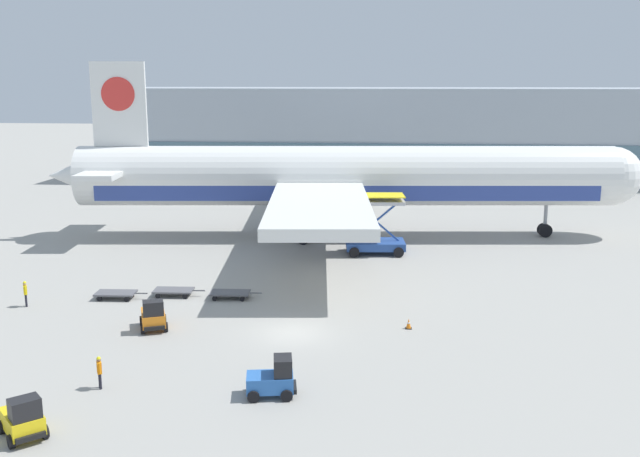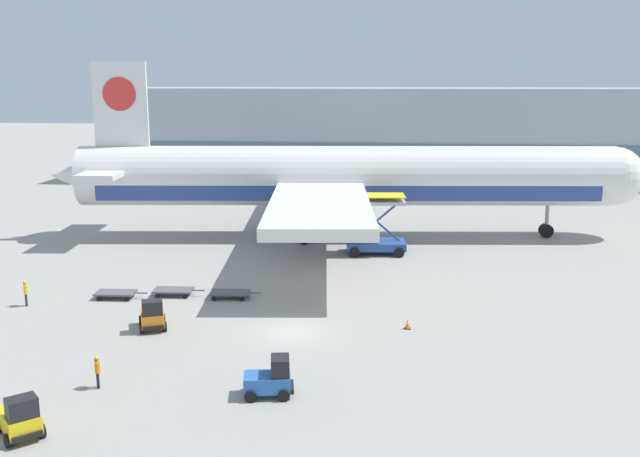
# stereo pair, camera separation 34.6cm
# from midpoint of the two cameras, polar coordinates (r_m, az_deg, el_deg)

# --- Properties ---
(ground_plane) EXTENTS (400.00, 400.00, 0.00)m
(ground_plane) POSITION_cam_midpoint_polar(r_m,az_deg,el_deg) (44.48, -2.07, -8.36)
(ground_plane) COLOR #9E9B93
(terminal_building) EXTENTS (90.00, 18.20, 14.00)m
(terminal_building) POSITION_cam_midpoint_polar(r_m,az_deg,el_deg) (111.71, 6.91, 7.51)
(terminal_building) COLOR #9EA8B2
(terminal_building) RESTS_ON ground_plane
(airplane_main) EXTENTS (58.04, 48.55, 17.00)m
(airplane_main) POSITION_cam_midpoint_polar(r_m,az_deg,el_deg) (69.85, 1.69, 4.03)
(airplane_main) COLOR white
(airplane_main) RESTS_ON ground_plane
(scissor_lift_loader) EXTENTS (5.47, 3.81, 5.32)m
(scissor_lift_loader) POSITION_cam_midpoint_polar(r_m,az_deg,el_deg) (63.86, 4.66, -0.22)
(scissor_lift_loader) COLOR #284C99
(scissor_lift_loader) RESTS_ON ground_plane
(baggage_tug_foreground) EXTENTS (2.65, 1.98, 2.00)m
(baggage_tug_foreground) POSITION_cam_midpoint_polar(r_m,az_deg,el_deg) (36.02, -3.68, -11.91)
(baggage_tug_foreground) COLOR #2D66B7
(baggage_tug_foreground) RESTS_ON ground_plane
(baggage_tug_mid) EXTENTS (2.33, 2.78, 2.00)m
(baggage_tug_mid) POSITION_cam_midpoint_polar(r_m,az_deg,el_deg) (46.05, -13.06, -6.80)
(baggage_tug_mid) COLOR orange
(baggage_tug_mid) RESTS_ON ground_plane
(baggage_tug_far) EXTENTS (2.71, 2.76, 2.00)m
(baggage_tug_far) POSITION_cam_midpoint_polar(r_m,az_deg,el_deg) (34.72, -22.60, -13.81)
(baggage_tug_far) COLOR yellow
(baggage_tug_far) RESTS_ON ground_plane
(baggage_dolly_lead) EXTENTS (3.74, 1.65, 0.48)m
(baggage_dolly_lead) POSITION_cam_midpoint_polar(r_m,az_deg,el_deg) (53.08, -15.84, -4.99)
(baggage_dolly_lead) COLOR #56565B
(baggage_dolly_lead) RESTS_ON ground_plane
(baggage_dolly_second) EXTENTS (3.74, 1.65, 0.48)m
(baggage_dolly_second) POSITION_cam_midpoint_polar(r_m,az_deg,el_deg) (52.75, -11.46, -4.88)
(baggage_dolly_second) COLOR #56565B
(baggage_dolly_second) RESTS_ON ground_plane
(baggage_dolly_third) EXTENTS (3.74, 1.65, 0.48)m
(baggage_dolly_third) POSITION_cam_midpoint_polar(r_m,az_deg,el_deg) (51.49, -7.05, -5.14)
(baggage_dolly_third) COLOR #56565B
(baggage_dolly_third) RESTS_ON ground_plane
(ground_crew_near) EXTENTS (0.37, 0.50, 1.80)m
(ground_crew_near) POSITION_cam_midpoint_polar(r_m,az_deg,el_deg) (53.20, -22.33, -4.65)
(ground_crew_near) COLOR black
(ground_crew_near) RESTS_ON ground_plane
(ground_crew_far) EXTENTS (0.36, 0.51, 1.71)m
(ground_crew_far) POSITION_cam_midpoint_polar(r_m,az_deg,el_deg) (38.36, -17.15, -10.71)
(ground_crew_far) COLOR black
(ground_crew_far) RESTS_ON ground_plane
(traffic_cone_near) EXTENTS (0.40, 0.40, 0.66)m
(traffic_cone_near) POSITION_cam_midpoint_polar(r_m,az_deg,el_deg) (45.45, 7.24, -7.58)
(traffic_cone_near) COLOR black
(traffic_cone_near) RESTS_ON ground_plane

